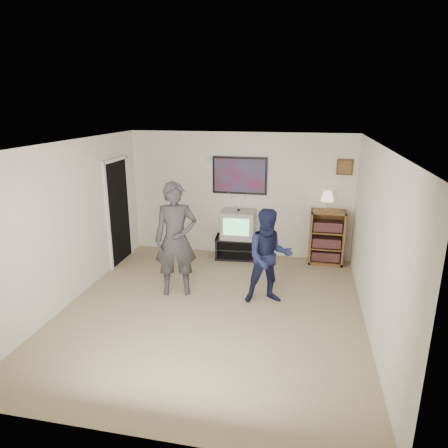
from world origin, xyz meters
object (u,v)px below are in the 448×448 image
(bookshelf, at_px, (327,237))
(person_tall, at_px, (176,239))
(person_short, at_px, (269,257))
(media_stand, at_px, (237,247))
(crt_television, at_px, (238,224))

(bookshelf, height_order, person_tall, person_tall)
(bookshelf, xyz_separation_m, person_tall, (-2.45, -1.81, 0.40))
(bookshelf, bearing_deg, person_short, -117.73)
(bookshelf, bearing_deg, media_stand, -178.36)
(person_tall, bearing_deg, bookshelf, 20.01)
(media_stand, distance_m, bookshelf, 1.77)
(media_stand, xyz_separation_m, bookshelf, (1.74, 0.05, 0.32))
(person_tall, bearing_deg, crt_television, 51.30)
(crt_television, relative_size, person_tall, 0.35)
(crt_television, bearing_deg, bookshelf, 1.07)
(crt_television, height_order, person_tall, person_tall)
(media_stand, bearing_deg, bookshelf, -3.34)
(media_stand, bearing_deg, person_short, -70.87)
(person_tall, relative_size, person_short, 1.23)
(crt_television, bearing_deg, media_stand, 179.41)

